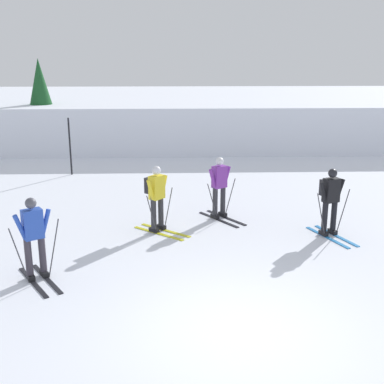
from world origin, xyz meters
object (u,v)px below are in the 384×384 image
(skier_purple, at_px, (219,186))
(skier_blue, at_px, (34,236))
(skier_yellow, at_px, (156,195))
(skier_black, at_px, (330,198))
(conifer_far_centre, at_px, (41,99))
(trail_marker_pole, at_px, (70,147))

(skier_purple, relative_size, skier_blue, 1.00)
(skier_purple, height_order, skier_yellow, same)
(skier_black, bearing_deg, conifer_far_centre, 130.58)
(skier_blue, bearing_deg, skier_yellow, 49.25)
(skier_purple, height_order, conifer_far_centre, conifer_far_centre)
(skier_blue, height_order, skier_black, same)
(trail_marker_pole, height_order, conifer_far_centre, conifer_far_centre)
(skier_black, distance_m, conifer_far_centre, 15.41)
(skier_black, xyz_separation_m, conifer_far_centre, (-9.98, 11.65, 1.41))
(skier_purple, distance_m, skier_blue, 5.46)
(skier_black, relative_size, conifer_far_centre, 0.41)
(trail_marker_pole, bearing_deg, skier_yellow, -61.21)
(skier_yellow, height_order, conifer_far_centre, conifer_far_centre)
(trail_marker_pole, bearing_deg, skier_purple, -45.65)
(skier_blue, relative_size, trail_marker_pole, 0.81)
(skier_purple, distance_m, trail_marker_pole, 7.30)
(skier_blue, relative_size, skier_black, 1.00)
(skier_purple, xyz_separation_m, skier_yellow, (-1.69, -0.99, 0.04))
(skier_blue, height_order, conifer_far_centre, conifer_far_centre)
(skier_blue, relative_size, skier_yellow, 1.00)
(skier_yellow, relative_size, trail_marker_pole, 0.81)
(skier_blue, height_order, trail_marker_pole, trail_marker_pole)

